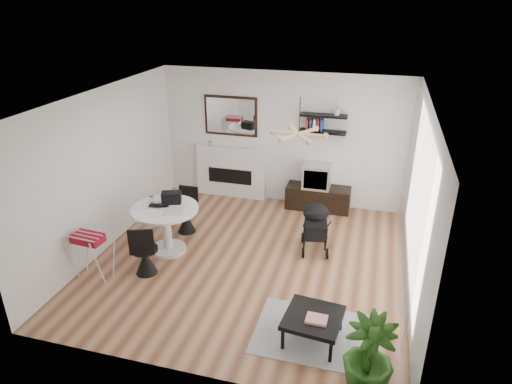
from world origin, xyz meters
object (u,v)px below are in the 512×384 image
(dining_table, at_px, (166,223))
(drying_rack, at_px, (92,253))
(crt_tv, at_px, (317,176))
(potted_plant, at_px, (369,356))
(tv_console, at_px, (318,198))
(coffee_table, at_px, (313,319))
(stroller, at_px, (315,229))
(fireplace, at_px, (231,166))

(dining_table, relative_size, drying_rack, 1.40)
(crt_tv, relative_size, potted_plant, 0.55)
(tv_console, relative_size, dining_table, 1.15)
(crt_tv, distance_m, dining_table, 3.19)
(tv_console, height_order, potted_plant, potted_plant)
(tv_console, relative_size, coffee_table, 1.66)
(dining_table, bearing_deg, stroller, 17.21)
(fireplace, xyz_separation_m, drying_rack, (-1.08, -3.49, -0.26))
(drying_rack, bearing_deg, coffee_table, -3.05)
(stroller, bearing_deg, tv_console, 85.66)
(crt_tv, bearing_deg, coffee_table, -81.92)
(tv_console, distance_m, coffee_table, 3.85)
(fireplace, distance_m, coffee_table, 4.66)
(tv_console, bearing_deg, potted_plant, -75.06)
(fireplace, height_order, stroller, fireplace)
(coffee_table, distance_m, potted_plant, 0.97)
(dining_table, xyz_separation_m, drying_rack, (-0.75, -1.01, -0.12))
(stroller, bearing_deg, potted_plant, -81.57)
(tv_console, xyz_separation_m, drying_rack, (-2.98, -3.34, 0.18))
(drying_rack, bearing_deg, stroller, 34.01)
(coffee_table, bearing_deg, potted_plant, -43.32)
(fireplace, xyz_separation_m, stroller, (2.08, -1.73, -0.30))
(dining_table, relative_size, stroller, 1.26)
(crt_tv, height_order, stroller, crt_tv)
(drying_rack, relative_size, potted_plant, 0.81)
(drying_rack, xyz_separation_m, coffee_table, (3.48, -0.49, -0.09))
(drying_rack, xyz_separation_m, potted_plant, (4.17, -1.14, 0.07))
(drying_rack, bearing_deg, dining_table, 58.28)
(tv_console, xyz_separation_m, stroller, (0.18, -1.58, 0.14))
(crt_tv, xyz_separation_m, dining_table, (-2.18, -2.32, -0.18))
(dining_table, bearing_deg, crt_tv, 46.71)
(crt_tv, distance_m, coffee_table, 3.88)
(crt_tv, bearing_deg, drying_rack, -131.39)
(crt_tv, relative_size, stroller, 0.61)
(stroller, height_order, potted_plant, potted_plant)
(stroller, relative_size, potted_plant, 0.90)
(tv_console, distance_m, potted_plant, 4.64)
(drying_rack, distance_m, coffee_table, 3.51)
(tv_console, bearing_deg, fireplace, 175.26)
(potted_plant, bearing_deg, crt_tv, 105.46)
(fireplace, height_order, tv_console, fireplace)
(fireplace, relative_size, coffee_table, 2.80)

